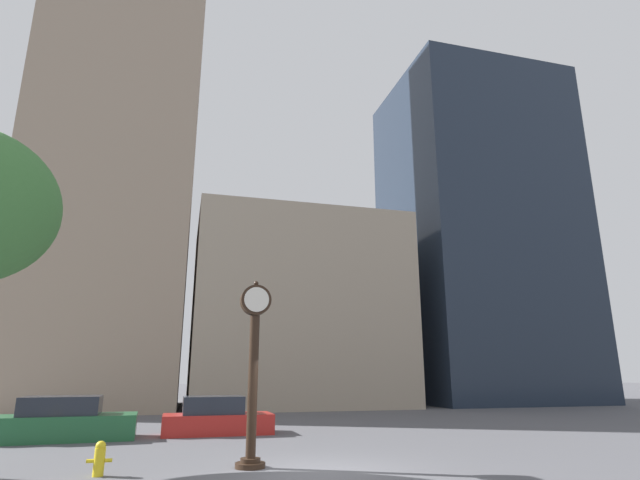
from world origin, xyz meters
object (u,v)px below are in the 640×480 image
(car_green, at_px, (65,422))
(car_red, at_px, (216,418))
(fire_hydrant_far, at_px, (100,458))
(street_clock, at_px, (254,359))

(car_green, relative_size, car_red, 1.13)
(car_green, bearing_deg, car_red, 2.23)
(fire_hydrant_far, bearing_deg, street_clock, 2.45)
(fire_hydrant_far, bearing_deg, car_green, 106.99)
(street_clock, distance_m, car_green, 8.78)
(car_green, distance_m, fire_hydrant_far, 7.09)
(street_clock, bearing_deg, car_red, 92.90)
(car_green, xyz_separation_m, fire_hydrant_far, (2.07, -6.78, -0.22))
(car_red, distance_m, fire_hydrant_far, 7.84)
(street_clock, xyz_separation_m, car_red, (-0.36, 7.11, -1.97))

